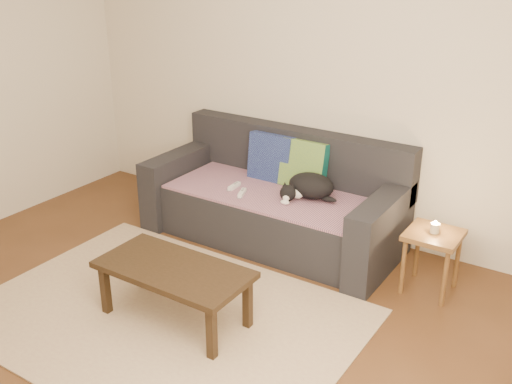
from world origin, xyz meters
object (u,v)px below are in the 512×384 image
wii_remote_a (234,186)px  wii_remote_b (242,193)px  sofa (275,203)px  coffee_table (174,274)px  cat (309,187)px  side_table (433,243)px

wii_remote_a → wii_remote_b: same height
sofa → coffee_table: 1.40m
sofa → cat: 0.39m
cat → side_table: cat is taller
sofa → wii_remote_b: bearing=-121.8°
side_table → coffee_table: size_ratio=0.46×
side_table → coffee_table: side_table is taller
sofa → coffee_table: bearing=-86.3°
wii_remote_b → coffee_table: (0.25, -1.14, -0.11)m
sofa → wii_remote_a: bearing=-149.7°
side_table → wii_remote_a: bearing=-178.3°
sofa → coffee_table: (0.09, -1.39, 0.04)m
cat → wii_remote_a: size_ratio=3.13×
cat → side_table: bearing=-26.7°
side_table → wii_remote_b: bearing=-175.0°
wii_remote_b → side_table: (1.51, 0.13, -0.08)m
wii_remote_b → coffee_table: wii_remote_b is taller
cat → wii_remote_a: (-0.61, -0.15, -0.08)m
cat → wii_remote_b: cat is taller
wii_remote_a → wii_remote_b: (0.14, -0.08, 0.00)m
cat → coffee_table: 1.41m
cat → coffee_table: bearing=-120.4°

